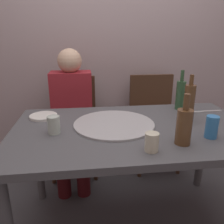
{
  "coord_description": "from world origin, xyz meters",
  "views": [
    {
      "loc": [
        -0.3,
        -1.25,
        1.27
      ],
      "look_at": [
        -0.12,
        0.15,
        0.79
      ],
      "focal_mm": 36.38,
      "sensor_mm": 36.0,
      "label": 1
    }
  ],
  "objects": [
    {
      "name": "pizza_tray",
      "position": [
        -0.12,
        0.05,
        0.75
      ],
      "size": [
        0.5,
        0.5,
        0.01
      ],
      "primitive_type": "cylinder",
      "color": "#ADADB2",
      "rests_on": "dining_table"
    },
    {
      "name": "beer_bottle",
      "position": [
        0.19,
        -0.25,
        0.84
      ],
      "size": [
        0.08,
        0.08,
        0.26
      ],
      "color": "brown",
      "rests_on": "dining_table"
    },
    {
      "name": "soda_can",
      "position": [
        0.37,
        -0.2,
        0.81
      ],
      "size": [
        0.07,
        0.07,
        0.12
      ],
      "primitive_type": "cylinder",
      "color": "#337AC1",
      "rests_on": "dining_table"
    },
    {
      "name": "plate_stack",
      "position": [
        -0.58,
        0.24,
        0.75
      ],
      "size": [
        0.18,
        0.18,
        0.02
      ],
      "primitive_type": "cylinder",
      "color": "white",
      "rests_on": "dining_table"
    },
    {
      "name": "table_knife",
      "position": [
        0.58,
        0.22,
        0.75
      ],
      "size": [
        0.22,
        0.03,
        0.01
      ],
      "primitive_type": "cube",
      "rotation": [
        0.0,
        0.0,
        3.18
      ],
      "color": "#B7B7BC",
      "rests_on": "dining_table"
    },
    {
      "name": "tumbler_far",
      "position": [
        -0.47,
        -0.04,
        0.79
      ],
      "size": [
        0.07,
        0.07,
        0.1
      ],
      "primitive_type": "cylinder",
      "color": "#B7C6BC",
      "rests_on": "dining_table"
    },
    {
      "name": "dining_table",
      "position": [
        0.0,
        0.0,
        0.66
      ],
      "size": [
        1.47,
        0.86,
        0.74
      ],
      "color": "#4C4C51",
      "rests_on": "ground_plane"
    },
    {
      "name": "back_wall",
      "position": [
        0.0,
        1.17,
        1.3
      ],
      "size": [
        6.0,
        0.1,
        2.6
      ],
      "primitive_type": "cube",
      "color": "#B29EA3",
      "rests_on": "ground_plane"
    },
    {
      "name": "chair_right",
      "position": [
        0.38,
        0.83,
        0.51
      ],
      "size": [
        0.44,
        0.44,
        0.9
      ],
      "rotation": [
        0.0,
        0.0,
        3.14
      ],
      "color": "#472D1E",
      "rests_on": "ground_plane"
    },
    {
      "name": "wine_bottle",
      "position": [
        0.41,
        0.31,
        0.86
      ],
      "size": [
        0.07,
        0.07,
        0.29
      ],
      "color": "#2D5133",
      "rests_on": "dining_table"
    },
    {
      "name": "guest_in_sweater",
      "position": [
        -0.41,
        0.68,
        0.64
      ],
      "size": [
        0.36,
        0.56,
        1.17
      ],
      "rotation": [
        0.0,
        0.0,
        3.14
      ],
      "color": "maroon",
      "rests_on": "ground_plane"
    },
    {
      "name": "water_bottle",
      "position": [
        0.36,
        0.06,
        0.87
      ],
      "size": [
        0.07,
        0.07,
        0.3
      ],
      "color": "brown",
      "rests_on": "dining_table"
    },
    {
      "name": "chair_left",
      "position": [
        -0.41,
        0.83,
        0.51
      ],
      "size": [
        0.44,
        0.44,
        0.9
      ],
      "rotation": [
        0.0,
        0.0,
        3.14
      ],
      "color": "#472D1E",
      "rests_on": "ground_plane"
    },
    {
      "name": "wine_glass",
      "position": [
        0.01,
        -0.31,
        0.79
      ],
      "size": [
        0.07,
        0.07,
        0.09
      ],
      "primitive_type": "cylinder",
      "color": "beige",
      "rests_on": "dining_table"
    },
    {
      "name": "ground_plane",
      "position": [
        0.0,
        0.0,
        0.0
      ],
      "size": [
        8.0,
        8.0,
        0.0
      ],
      "primitive_type": "plane",
      "color": "#424247"
    }
  ]
}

